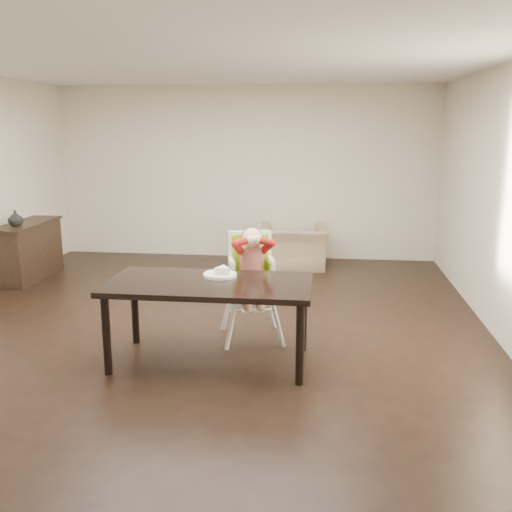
% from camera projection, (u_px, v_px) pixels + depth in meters
% --- Properties ---
extents(ground, '(7.00, 7.00, 0.00)m').
position_uv_depth(ground, '(199.00, 331.00, 5.92)').
color(ground, black).
rests_on(ground, ground).
extents(room_walls, '(6.02, 7.02, 2.71)m').
position_uv_depth(room_walls, '(195.00, 150.00, 5.51)').
color(room_walls, beige).
rests_on(room_walls, ground).
extents(dining_table, '(1.80, 0.90, 0.75)m').
position_uv_depth(dining_table, '(209.00, 290.00, 5.02)').
color(dining_table, black).
rests_on(dining_table, ground).
extents(high_chair, '(0.57, 0.57, 1.13)m').
position_uv_depth(high_chair, '(251.00, 261.00, 5.59)').
color(high_chair, white).
rests_on(high_chair, ground).
extents(plate, '(0.40, 0.40, 0.09)m').
position_uv_depth(plate, '(221.00, 273.00, 5.18)').
color(plate, white).
rests_on(plate, dining_table).
extents(armchair, '(1.02, 0.71, 0.85)m').
position_uv_depth(armchair, '(294.00, 240.00, 8.44)').
color(armchair, '#95815F').
rests_on(armchair, ground).
extents(sideboard, '(0.44, 1.26, 0.79)m').
position_uv_depth(sideboard, '(29.00, 251.00, 7.87)').
color(sideboard, black).
rests_on(sideboard, ground).
extents(vase, '(0.21, 0.22, 0.20)m').
position_uv_depth(vase, '(15.00, 219.00, 7.50)').
color(vase, '#99999E').
rests_on(vase, sideboard).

